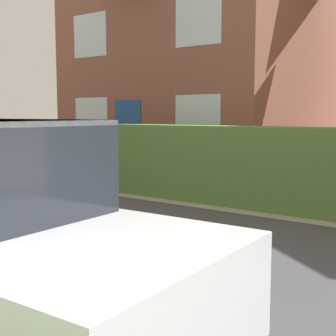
{
  "coord_description": "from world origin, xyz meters",
  "views": [
    {
      "loc": [
        3.64,
        0.58,
        1.7
      ],
      "look_at": [
        0.28,
        5.02,
        1.05
      ],
      "focal_mm": 50.0,
      "sensor_mm": 36.0,
      "label": 1
    }
  ],
  "objects": [
    {
      "name": "garden_hedge",
      "position": [
        0.4,
        8.27,
        0.74
      ],
      "size": [
        12.73,
        0.75,
        1.47
      ],
      "primitive_type": "cube",
      "color": "#4C7233",
      "rests_on": "ground"
    },
    {
      "name": "road_strip",
      "position": [
        0.0,
        4.25,
        0.01
      ],
      "size": [
        28.0,
        6.54,
        0.01
      ],
      "primitive_type": "cube",
      "color": "#424247",
      "rests_on": "ground"
    },
    {
      "name": "wheelie_bin",
      "position": [
        -3.41,
        9.38,
        0.54
      ],
      "size": [
        0.63,
        0.71,
        1.07
      ],
      "rotation": [
        0.0,
        0.0,
        -0.02
      ],
      "color": "black",
      "rests_on": "ground"
    },
    {
      "name": "house_left",
      "position": [
        -5.16,
        14.05,
        3.94
      ],
      "size": [
        7.59,
        6.68,
        7.72
      ],
      "color": "brown",
      "rests_on": "ground"
    }
  ]
}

